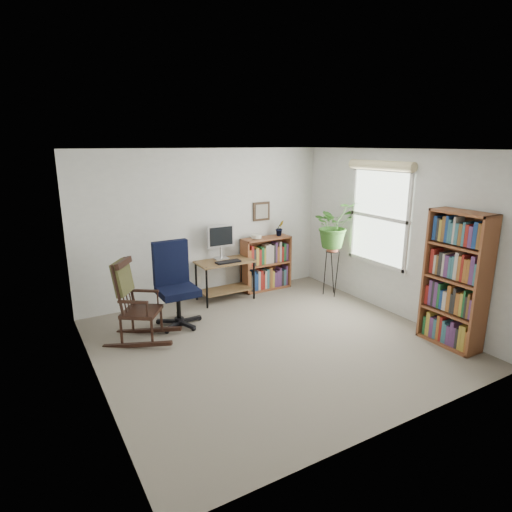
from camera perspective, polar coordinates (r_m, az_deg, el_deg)
floor at (r=5.60m, az=2.09°, el=-11.37°), size 4.20×4.00×0.00m
ceiling at (r=5.03m, az=2.35°, el=14.01°), size 4.20×4.00×0.00m
wall_back at (r=6.92m, az=-6.66°, el=4.12°), size 4.20×0.00×2.40m
wall_front at (r=3.73m, az=18.90°, el=-5.91°), size 4.20×0.00×2.40m
wall_left at (r=4.47m, az=-21.24°, el=-2.70°), size 0.00×4.00×2.40m
wall_right at (r=6.52m, az=18.04°, el=2.85°), size 0.00×4.00×2.40m
window at (r=6.66m, az=16.04°, el=4.98°), size 0.12×1.20×1.50m
desk at (r=6.94m, az=-4.13°, el=-3.24°), size 0.90×0.50×0.65m
monitor at (r=6.90m, az=-4.73°, el=1.86°), size 0.46×0.16×0.56m
keyboard at (r=6.74m, az=-3.73°, el=-0.78°), size 0.40×0.15×0.02m
office_chair at (r=5.96m, az=-10.42°, el=-3.79°), size 0.66×0.66×1.19m
rocking_chair at (r=5.62m, az=-15.12°, el=-5.75°), size 1.09×1.00×1.09m
low_bookshelf at (r=7.39m, az=1.35°, el=-0.99°), size 0.87×0.29×0.92m
tall_bookshelf at (r=5.78m, az=25.07°, el=-2.92°), size 0.32×0.74×1.70m
plant_stand at (r=7.20m, az=10.03°, el=-1.78°), size 0.29×0.29×0.89m
spider_plant at (r=6.97m, az=10.44°, el=6.99°), size 1.69×1.88×1.46m
potted_plant_small at (r=7.42m, az=3.18°, el=3.14°), size 0.13×0.24×0.11m
framed_picture at (r=7.33m, az=0.77°, el=5.96°), size 0.32×0.04×0.32m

